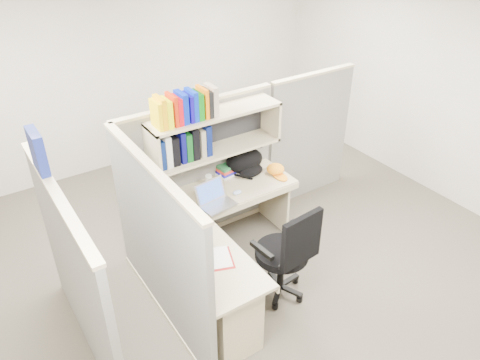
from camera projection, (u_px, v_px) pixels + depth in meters
ground at (245, 277)px, 4.84m from camera, size 6.00×6.00×0.00m
room_shell at (247, 136)px, 3.98m from camera, size 6.00×6.00×6.00m
cubicle at (188, 194)px, 4.51m from camera, size 3.79×1.84×1.95m
desk at (226, 277)px, 4.21m from camera, size 1.74×1.75×0.73m
laptop at (217, 196)px, 4.59m from camera, size 0.38×0.38×0.24m
backpack at (247, 163)px, 5.13m from camera, size 0.51×0.44×0.26m
orange_cap at (275, 169)px, 5.16m from camera, size 0.22×0.25×0.11m
snack_canister at (204, 240)px, 4.11m from camera, size 0.10×0.10×0.10m
tissue_box at (197, 268)px, 3.75m from camera, size 0.14×0.14×0.18m
mouse at (237, 192)px, 4.82m from camera, size 0.11×0.09×0.04m
paper_cup at (209, 179)px, 4.98m from camera, size 0.08×0.08×0.10m
book_stack at (224, 169)px, 5.14m from camera, size 0.21×0.26×0.12m
loose_paper at (218, 257)px, 3.99m from camera, size 0.29×0.33×0.00m
task_chair at (284, 267)px, 4.41m from camera, size 0.57×0.53×1.07m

